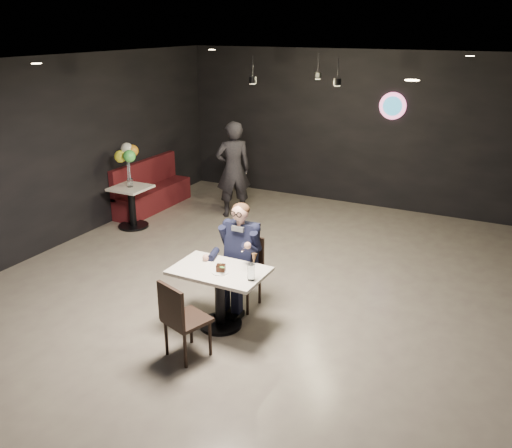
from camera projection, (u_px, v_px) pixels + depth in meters
The scene contains 17 objects.
floor at pixel (242, 293), 7.37m from camera, with size 9.00×9.00×0.00m, color gray.
wall_sign at pixel (393, 106), 10.06m from camera, with size 0.50×0.06×0.50m, color pink, non-canonical shape.
pendant_lights at pixel (304, 64), 8.03m from camera, with size 1.40×1.20×0.36m, color black.
main_table at pixel (220, 298), 6.44m from camera, with size 1.10×0.70×0.75m, color white.
chair_far at pixel (242, 274), 6.87m from camera, with size 0.42×0.46×0.92m, color black.
chair_near at pixel (187, 318), 5.84m from camera, with size 0.42×0.46×0.92m, color black.
seated_man at pixel (242, 255), 6.78m from camera, with size 0.60×0.80×1.44m, color black.
dessert_plate at pixel (220, 272), 6.23m from camera, with size 0.20×0.20×0.01m, color white.
cake_slice at pixel (221, 268), 6.23m from camera, with size 0.10×0.08×0.07m, color black.
mint_leaf at pixel (222, 267), 6.15m from camera, with size 0.06×0.04×0.01m, color green.
sundae_glass at pixel (251, 272), 6.03m from camera, with size 0.08×0.08×0.19m, color silver.
wafer_cone at pixel (254, 259), 6.01m from camera, with size 0.06×0.06×0.12m, color #BF7E4E.
booth_bench at pixel (153, 185), 10.55m from camera, with size 0.48×1.90×0.95m, color #4D1018.
side_table at pixel (132, 206), 9.62m from camera, with size 0.62×0.62×0.77m, color white.
balloon_vase at pixel (130, 183), 9.47m from camera, with size 0.10×0.10×0.15m, color silver.
balloon_bunch at pixel (128, 161), 9.33m from camera, with size 0.39×0.39×0.64m, color #F4F533.
passerby at pixel (233, 169), 10.03m from camera, with size 0.66×0.43×1.80m, color black.
Camera 1 is at (3.15, -5.78, 3.45)m, focal length 38.00 mm.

